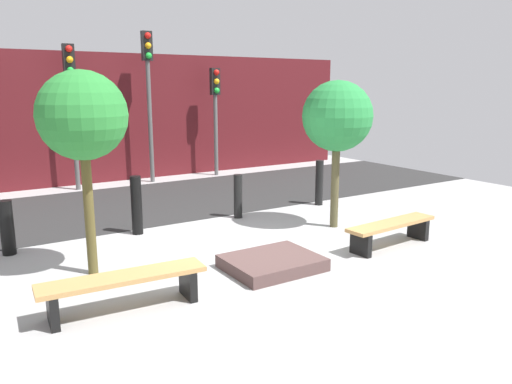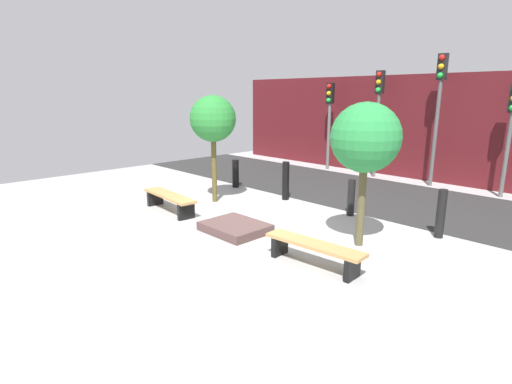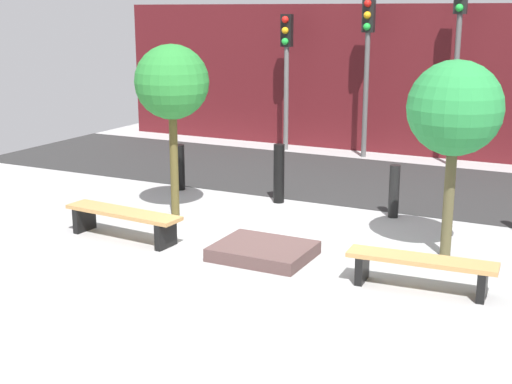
% 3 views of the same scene
% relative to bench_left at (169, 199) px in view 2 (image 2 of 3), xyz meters
% --- Properties ---
extents(ground_plane, '(18.00, 18.00, 0.00)m').
position_rel_bench_left_xyz_m(ground_plane, '(2.31, 0.63, -0.33)').
color(ground_plane, '#9B9B9B').
extents(road_strip, '(18.00, 4.20, 0.01)m').
position_rel_bench_left_xyz_m(road_strip, '(2.31, 5.39, -0.33)').
color(road_strip, '#292929').
rests_on(road_strip, ground).
extents(building_facade, '(16.20, 0.50, 3.59)m').
position_rel_bench_left_xyz_m(building_facade, '(2.31, 8.68, 1.46)').
color(building_facade, '#511419').
rests_on(building_facade, ground).
extents(bench_left, '(2.02, 0.56, 0.45)m').
position_rel_bench_left_xyz_m(bench_left, '(0.00, 0.00, 0.00)').
color(bench_left, black).
rests_on(bench_left, ground).
extents(bench_right, '(1.88, 0.52, 0.43)m').
position_rel_bench_left_xyz_m(bench_right, '(4.61, 0.00, -0.02)').
color(bench_right, black).
rests_on(bench_right, ground).
extents(planter_bed, '(1.35, 1.09, 0.19)m').
position_rel_bench_left_xyz_m(planter_bed, '(2.31, 0.20, -0.24)').
color(planter_bed, '#503A37').
rests_on(planter_bed, ground).
extents(tree_behind_left_bench, '(1.24, 1.24, 2.90)m').
position_rel_bench_left_xyz_m(tree_behind_left_bench, '(0.00, 1.46, 1.93)').
color(tree_behind_left_bench, '#4F4622').
rests_on(tree_behind_left_bench, ground).
extents(tree_behind_right_bench, '(1.32, 1.32, 2.79)m').
position_rel_bench_left_xyz_m(tree_behind_right_bench, '(4.61, 1.46, 1.78)').
color(tree_behind_right_bench, brown).
rests_on(tree_behind_right_bench, ground).
extents(bollard_far_left, '(0.22, 0.22, 0.90)m').
position_rel_bench_left_xyz_m(bollard_far_left, '(-0.93, 3.04, 0.11)').
color(bollard_far_left, black).
rests_on(bollard_far_left, ground).
extents(bollard_left, '(0.20, 0.20, 1.08)m').
position_rel_bench_left_xyz_m(bollard_left, '(1.23, 3.04, 0.21)').
color(bollard_left, black).
rests_on(bollard_left, ground).
extents(bollard_center, '(0.18, 0.18, 0.91)m').
position_rel_bench_left_xyz_m(bollard_center, '(3.38, 3.04, 0.12)').
color(bollard_center, black).
rests_on(bollard_center, ground).
extents(bollard_right, '(0.18, 0.18, 1.03)m').
position_rel_bench_left_xyz_m(bollard_right, '(5.54, 3.04, 0.18)').
color(bollard_right, black).
rests_on(bollard_right, ground).
extents(traffic_light_west, '(0.28, 0.27, 3.34)m').
position_rel_bench_left_xyz_m(traffic_light_west, '(-0.79, 7.77, 1.99)').
color(traffic_light_west, '#606060').
rests_on(traffic_light_west, ground).
extents(traffic_light_mid_west, '(0.28, 0.27, 3.71)m').
position_rel_bench_left_xyz_m(traffic_light_mid_west, '(1.27, 7.77, 2.23)').
color(traffic_light_mid_west, '#535353').
rests_on(traffic_light_mid_west, ground).
extents(traffic_light_mid_east, '(0.28, 0.27, 4.13)m').
position_rel_bench_left_xyz_m(traffic_light_mid_east, '(3.34, 7.77, 2.50)').
color(traffic_light_mid_east, '#535353').
rests_on(traffic_light_mid_east, ground).
extents(traffic_light_east, '(0.28, 0.27, 3.20)m').
position_rel_bench_left_xyz_m(traffic_light_east, '(5.40, 7.77, 1.89)').
color(traffic_light_east, '#585858').
rests_on(traffic_light_east, ground).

